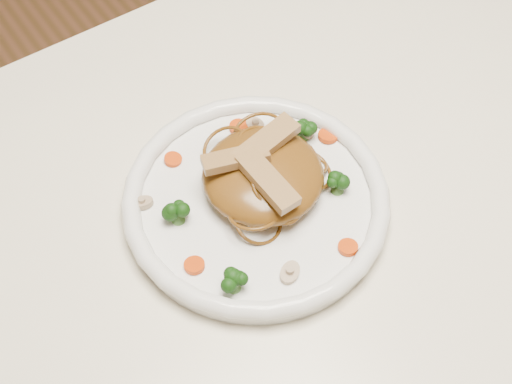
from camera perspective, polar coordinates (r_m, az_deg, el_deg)
table at (r=0.86m, az=5.19°, el=-5.32°), size 1.20×0.80×0.75m
plate at (r=0.77m, az=0.00°, el=-0.95°), size 0.31×0.31×0.02m
noodle_mound at (r=0.76m, az=0.55°, el=1.34°), size 0.15×0.15×0.04m
chicken_a at (r=0.75m, az=0.77°, el=3.91°), size 0.08×0.04×0.01m
chicken_b at (r=0.74m, az=-1.61°, el=2.64°), size 0.07×0.04×0.01m
chicken_c at (r=0.72m, az=0.90°, el=0.91°), size 0.03×0.08×0.01m
broccoli_0 at (r=0.81m, az=3.79°, el=5.02°), size 0.03×0.03×0.03m
broccoli_1 at (r=0.74m, az=-6.17°, el=-1.62°), size 0.03×0.03×0.03m
broccoli_2 at (r=0.70m, az=-1.78°, el=-6.93°), size 0.03×0.03×0.03m
broccoli_3 at (r=0.76m, az=6.45°, el=0.70°), size 0.03×0.03×0.03m
carrot_0 at (r=0.82m, az=-1.34°, el=5.08°), size 0.03×0.03×0.00m
carrot_1 at (r=0.72m, az=-4.84°, el=-5.73°), size 0.03×0.03×0.00m
carrot_2 at (r=0.82m, az=5.66°, el=4.40°), size 0.02×0.02×0.00m
carrot_3 at (r=0.80m, az=-6.51°, el=2.54°), size 0.02×0.02×0.00m
carrot_4 at (r=0.74m, az=7.20°, el=-4.30°), size 0.03×0.03×0.00m
mushroom_0 at (r=0.72m, az=2.66°, el=-6.32°), size 0.04×0.04×0.01m
mushroom_1 at (r=0.82m, az=3.94°, el=4.87°), size 0.03×0.03×0.01m
mushroom_2 at (r=0.77m, az=-8.88°, el=-0.84°), size 0.03×0.03×0.01m
mushroom_3 at (r=0.82m, az=-0.04°, el=5.26°), size 0.03×0.03×0.01m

